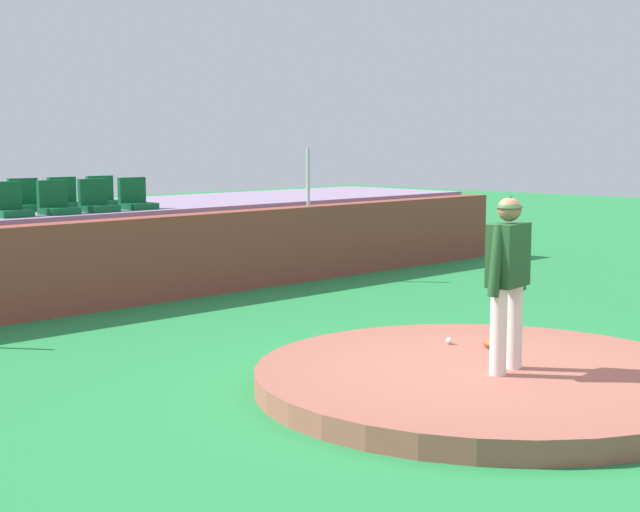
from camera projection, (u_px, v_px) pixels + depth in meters
ground_plane at (486, 390)px, 9.36m from camera, size 60.00×60.00×0.00m
pitchers_mound at (486, 379)px, 9.35m from camera, size 4.52×4.52×0.22m
pitcher at (508, 270)px, 9.08m from camera, size 0.70×0.31×1.70m
baseball at (449, 341)px, 10.42m from camera, size 0.07×0.07×0.07m
fielding_glove at (493, 343)px, 10.22m from camera, size 0.33×0.36×0.11m
brick_barrier at (113, 263)px, 13.90m from camera, size 17.77×0.40×1.28m
fence_post_right at (308, 177)px, 16.52m from camera, size 0.06×0.06×1.00m
bleacher_platform at (42, 250)px, 15.34m from camera, size 17.77×3.23×1.32m
stadium_chair_0 at (9, 206)px, 13.74m from camera, size 0.48×0.44×0.50m
stadium_chair_1 at (56, 204)px, 14.22m from camera, size 0.48×0.44×0.50m
stadium_chair_2 at (97, 201)px, 14.70m from camera, size 0.48×0.44×0.50m
stadium_chair_3 at (136, 199)px, 15.23m from camera, size 0.48×0.44×0.50m
stadium_chair_5 at (26, 201)px, 14.88m from camera, size 0.48×0.44×0.50m
stadium_chair_6 at (65, 199)px, 15.35m from camera, size 0.48×0.44×0.50m
stadium_chair_7 at (103, 197)px, 15.86m from camera, size 0.48×0.44×0.50m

